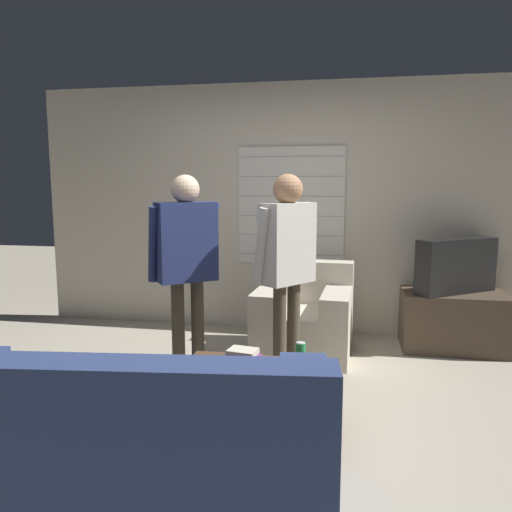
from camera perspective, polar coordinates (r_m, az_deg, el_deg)
The scene contains 12 objects.
ground_plane at distance 3.55m, azimuth -1.99°, elevation -17.36°, with size 16.00×16.00×0.00m, color #B2A893.
wall_back at distance 5.20m, azimuth 2.90°, elevation 5.39°, with size 5.20×0.08×2.55m.
couch_blue at distance 2.53m, azimuth -15.76°, elevation -20.64°, with size 2.04×1.04×0.85m.
armchair_beige at distance 4.62m, azimuth 5.57°, elevation -7.01°, with size 0.88×0.89×0.81m.
coffee_table at distance 3.12m, azimuth -0.18°, elevation -13.86°, with size 0.93×0.66×0.39m.
tv_stand at distance 5.03m, azimuth 21.61°, elevation -6.91°, with size 0.93×0.55×0.54m.
tv at distance 4.93m, azimuth 21.90°, elevation -1.04°, with size 0.78×0.65×0.50m.
person_left_standing at distance 3.83m, azimuth -7.99°, elevation 0.40°, with size 0.53×0.80×1.60m.
person_right_standing at distance 3.73m, azimuth 3.47°, elevation 0.35°, with size 0.55×0.79×1.61m.
book_stack at distance 3.13m, azimuth -1.55°, elevation -11.93°, with size 0.26×0.18×0.13m.
soda_can at distance 3.29m, azimuth 5.12°, elevation -10.86°, with size 0.07×0.07×0.13m.
spare_remote at distance 2.95m, azimuth -6.84°, elevation -14.27°, with size 0.11×0.13×0.02m.
Camera 1 is at (0.71, -3.12, 1.53)m, focal length 35.00 mm.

